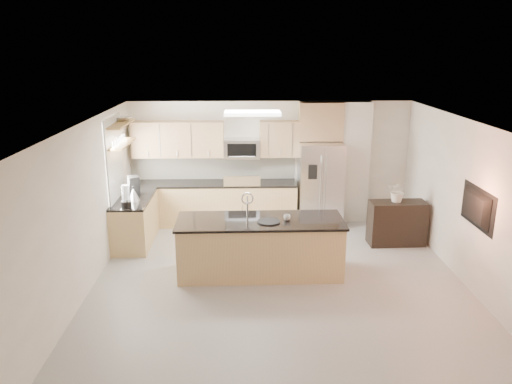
{
  "coord_description": "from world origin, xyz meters",
  "views": [
    {
      "loc": [
        -0.55,
        -7.31,
        3.7
      ],
      "look_at": [
        -0.34,
        1.3,
        1.18
      ],
      "focal_mm": 35.0,
      "sensor_mm": 36.0,
      "label": 1
    }
  ],
  "objects_px": {
    "range": "(242,202)",
    "coffee_maker": "(134,186)",
    "refrigerator": "(320,184)",
    "television": "(472,208)",
    "bowl": "(123,118)",
    "credenza": "(397,223)",
    "microwave": "(242,148)",
    "island": "(260,247)",
    "flower_vase": "(399,186)",
    "blender": "(126,198)",
    "cup": "(287,217)",
    "kettle": "(134,194)",
    "platter": "(269,222)"
  },
  "relations": [
    {
      "from": "refrigerator",
      "to": "flower_vase",
      "type": "relative_size",
      "value": 2.8
    },
    {
      "from": "credenza",
      "to": "refrigerator",
      "type": "bearing_deg",
      "value": 135.89
    },
    {
      "from": "range",
      "to": "blender",
      "type": "bearing_deg",
      "value": -141.37
    },
    {
      "from": "range",
      "to": "platter",
      "type": "bearing_deg",
      "value": -80.38
    },
    {
      "from": "island",
      "to": "television",
      "type": "relative_size",
      "value": 2.58
    },
    {
      "from": "credenza",
      "to": "range",
      "type": "bearing_deg",
      "value": 155.37
    },
    {
      "from": "island",
      "to": "platter",
      "type": "xyz_separation_m",
      "value": [
        0.14,
        -0.11,
        0.48
      ]
    },
    {
      "from": "blender",
      "to": "television",
      "type": "bearing_deg",
      "value": -14.67
    },
    {
      "from": "refrigerator",
      "to": "television",
      "type": "bearing_deg",
      "value": -58.96
    },
    {
      "from": "range",
      "to": "island",
      "type": "bearing_deg",
      "value": -83.05
    },
    {
      "from": "platter",
      "to": "coffee_maker",
      "type": "height_order",
      "value": "coffee_maker"
    },
    {
      "from": "range",
      "to": "credenza",
      "type": "height_order",
      "value": "range"
    },
    {
      "from": "cup",
      "to": "television",
      "type": "height_order",
      "value": "television"
    },
    {
      "from": "flower_vase",
      "to": "range",
      "type": "bearing_deg",
      "value": 157.42
    },
    {
      "from": "range",
      "to": "kettle",
      "type": "xyz_separation_m",
      "value": [
        -2.02,
        -1.26,
        0.57
      ]
    },
    {
      "from": "credenza",
      "to": "coffee_maker",
      "type": "xyz_separation_m",
      "value": [
        -5.08,
        0.36,
        0.67
      ]
    },
    {
      "from": "refrigerator",
      "to": "flower_vase",
      "type": "height_order",
      "value": "refrigerator"
    },
    {
      "from": "credenza",
      "to": "coffee_maker",
      "type": "height_order",
      "value": "coffee_maker"
    },
    {
      "from": "refrigerator",
      "to": "bowl",
      "type": "distance_m",
      "value": 4.23
    },
    {
      "from": "credenza",
      "to": "flower_vase",
      "type": "height_order",
      "value": "flower_vase"
    },
    {
      "from": "bowl",
      "to": "flower_vase",
      "type": "distance_m",
      "value": 5.39
    },
    {
      "from": "kettle",
      "to": "coffee_maker",
      "type": "height_order",
      "value": "coffee_maker"
    },
    {
      "from": "blender",
      "to": "microwave",
      "type": "bearing_deg",
      "value": 40.66
    },
    {
      "from": "cup",
      "to": "range",
      "type": "bearing_deg",
      "value": 106.54
    },
    {
      "from": "credenza",
      "to": "bowl",
      "type": "height_order",
      "value": "bowl"
    },
    {
      "from": "refrigerator",
      "to": "television",
      "type": "xyz_separation_m",
      "value": [
        1.85,
        -3.07,
        0.46
      ]
    },
    {
      "from": "microwave",
      "to": "flower_vase",
      "type": "relative_size",
      "value": 1.2
    },
    {
      "from": "kettle",
      "to": "flower_vase",
      "type": "bearing_deg",
      "value": 0.26
    },
    {
      "from": "island",
      "to": "blender",
      "type": "distance_m",
      "value": 2.59
    },
    {
      "from": "microwave",
      "to": "island",
      "type": "distance_m",
      "value": 2.86
    },
    {
      "from": "flower_vase",
      "to": "credenza",
      "type": "bearing_deg",
      "value": -32.52
    },
    {
      "from": "range",
      "to": "credenza",
      "type": "xyz_separation_m",
      "value": [
        2.99,
        -1.25,
        -0.05
      ]
    },
    {
      "from": "range",
      "to": "coffee_maker",
      "type": "height_order",
      "value": "coffee_maker"
    },
    {
      "from": "microwave",
      "to": "island",
      "type": "bearing_deg",
      "value": -83.38
    },
    {
      "from": "television",
      "to": "coffee_maker",
      "type": "bearing_deg",
      "value": 68.24
    },
    {
      "from": "refrigerator",
      "to": "television",
      "type": "relative_size",
      "value": 1.65
    },
    {
      "from": "range",
      "to": "blender",
      "type": "xyz_separation_m",
      "value": [
        -2.07,
        -1.66,
        0.63
      ]
    },
    {
      "from": "microwave",
      "to": "blender",
      "type": "xyz_separation_m",
      "value": [
        -2.07,
        -1.78,
        -0.53
      ]
    },
    {
      "from": "kettle",
      "to": "cup",
      "type": "bearing_deg",
      "value": -24.29
    },
    {
      "from": "bowl",
      "to": "flower_vase",
      "type": "relative_size",
      "value": 0.64
    },
    {
      "from": "refrigerator",
      "to": "blender",
      "type": "distance_m",
      "value": 4.07
    },
    {
      "from": "flower_vase",
      "to": "bowl",
      "type": "bearing_deg",
      "value": 173.86
    },
    {
      "from": "bowl",
      "to": "microwave",
      "type": "bearing_deg",
      "value": 19.5
    },
    {
      "from": "cup",
      "to": "bowl",
      "type": "xyz_separation_m",
      "value": [
        -2.99,
        1.83,
        1.39
      ]
    },
    {
      "from": "microwave",
      "to": "coffee_maker",
      "type": "distance_m",
      "value": 2.38
    },
    {
      "from": "coffee_maker",
      "to": "bowl",
      "type": "height_order",
      "value": "bowl"
    },
    {
      "from": "kettle",
      "to": "platter",
      "type": "bearing_deg",
      "value": -28.52
    },
    {
      "from": "flower_vase",
      "to": "platter",
      "type": "bearing_deg",
      "value": -151.66
    },
    {
      "from": "refrigerator",
      "to": "television",
      "type": "height_order",
      "value": "refrigerator"
    },
    {
      "from": "flower_vase",
      "to": "television",
      "type": "distance_m",
      "value": 1.97
    }
  ]
}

